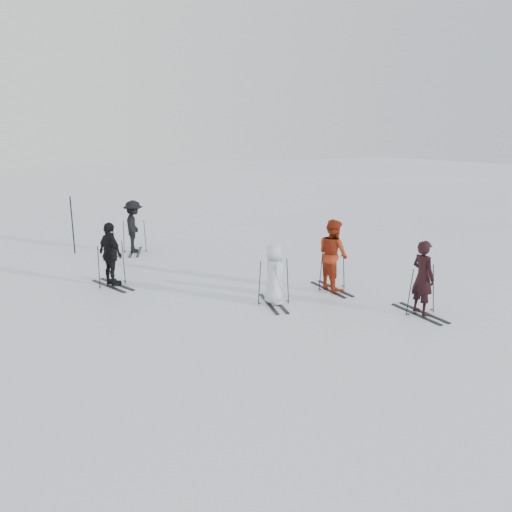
{
  "coord_description": "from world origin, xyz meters",
  "views": [
    {
      "loc": [
        -6.53,
        -10.92,
        4.36
      ],
      "look_at": [
        0.0,
        1.0,
        1.0
      ],
      "focal_mm": 35.0,
      "sensor_mm": 36.0,
      "label": 1
    }
  ],
  "objects": [
    {
      "name": "skier_near_dark",
      "position": [
        2.64,
        -2.65,
        0.91
      ],
      "size": [
        0.47,
        0.69,
        1.83
      ],
      "primitive_type": "imported",
      "rotation": [
        0.0,
        0.0,
        1.53
      ],
      "color": "black",
      "rests_on": "ground"
    },
    {
      "name": "skier_red",
      "position": [
        1.93,
        0.0,
        1.0
      ],
      "size": [
        0.8,
        1.01,
        2.01
      ],
      "primitive_type": "imported",
      "rotation": [
        0.0,
        0.0,
        1.53
      ],
      "color": "maroon",
      "rests_on": "ground"
    },
    {
      "name": "piste_marker",
      "position": [
        -3.77,
        8.2,
        1.06
      ],
      "size": [
        0.05,
        0.05,
        2.12
      ],
      "primitive_type": "cylinder",
      "rotation": [
        0.0,
        0.0,
        -0.18
      ],
      "color": "black",
      "rests_on": "ground"
    },
    {
      "name": "skis_grey",
      "position": [
        -0.17,
        -0.27,
        0.62
      ],
      "size": [
        1.87,
        1.3,
        1.24
      ],
      "primitive_type": null,
      "rotation": [
        0.0,
        0.0,
        1.32
      ],
      "color": "black",
      "rests_on": "ground"
    },
    {
      "name": "skis_red",
      "position": [
        1.93,
        0.0,
        0.63
      ],
      "size": [
        1.78,
        1.0,
        1.27
      ],
      "primitive_type": null,
      "rotation": [
        0.0,
        0.0,
        1.53
      ],
      "color": "black",
      "rests_on": "ground"
    },
    {
      "name": "skier_uphill_left",
      "position": [
        -3.49,
        3.39,
        0.93
      ],
      "size": [
        0.76,
        1.17,
        1.85
      ],
      "primitive_type": "imported",
      "rotation": [
        0.0,
        0.0,
        1.88
      ],
      "color": "black",
      "rests_on": "ground"
    },
    {
      "name": "skis_uphill_left",
      "position": [
        -3.49,
        3.39,
        0.66
      ],
      "size": [
        2.02,
        1.47,
        1.32
      ],
      "primitive_type": null,
      "rotation": [
        0.0,
        0.0,
        1.88
      ],
      "color": "black",
      "rests_on": "ground"
    },
    {
      "name": "skier_grey",
      "position": [
        -0.17,
        -0.27,
        0.79
      ],
      "size": [
        0.69,
        0.88,
        1.59
      ],
      "primitive_type": "imported",
      "rotation": [
        0.0,
        0.0,
        1.32
      ],
      "color": "silver",
      "rests_on": "ground"
    },
    {
      "name": "ground",
      "position": [
        0.0,
        0.0,
        0.0
      ],
      "size": [
        120.0,
        120.0,
        0.0
      ],
      "primitive_type": "plane",
      "color": "silver",
      "rests_on": "ground"
    },
    {
      "name": "skier_uphill_far",
      "position": [
        -1.75,
        7.25,
        0.96
      ],
      "size": [
        1.1,
        1.42,
        1.93
      ],
      "primitive_type": "imported",
      "rotation": [
        0.0,
        0.0,
        1.22
      ],
      "color": "black",
      "rests_on": "ground"
    },
    {
      "name": "skis_near_dark",
      "position": [
        2.64,
        -2.65,
        0.63
      ],
      "size": [
        1.76,
        0.98,
        1.25
      ],
      "primitive_type": null,
      "rotation": [
        0.0,
        0.0,
        1.53
      ],
      "color": "black",
      "rests_on": "ground"
    },
    {
      "name": "skis_uphill_far",
      "position": [
        -1.75,
        7.25,
        0.64
      ],
      "size": [
        1.95,
        1.47,
        1.27
      ],
      "primitive_type": null,
      "rotation": [
        0.0,
        0.0,
        1.22
      ],
      "color": "black",
      "rests_on": "ground"
    }
  ]
}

